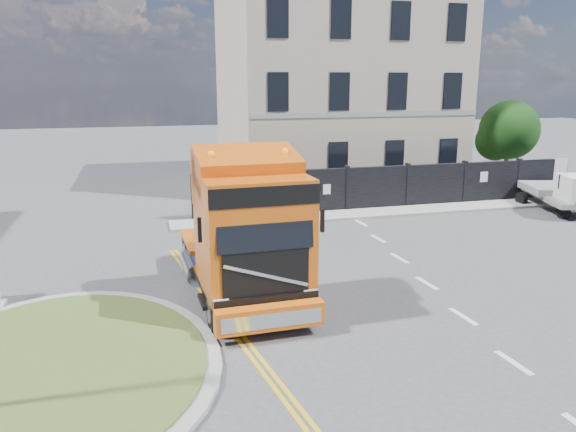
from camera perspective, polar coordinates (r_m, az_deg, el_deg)
name	(u,v)px	position (r m, az deg, el deg)	size (l,w,h in m)	color
ground	(328,288)	(16.40, 4.10, -7.32)	(120.00, 120.00, 0.00)	#424244
traffic_island	(56,367)	(12.96, -22.48, -14.01)	(6.80, 6.80, 0.17)	gray
hoarding_fence	(398,187)	(26.63, 11.12, 2.91)	(18.80, 0.25, 2.00)	black
georgian_building	(334,81)	(32.87, 4.72, 13.50)	(12.30, 10.30, 12.80)	#B8A892
tree	(506,133)	(33.05, 21.26, 7.89)	(3.20, 3.20, 4.80)	#382619
pavement_far	(395,212)	(25.79, 10.80, 0.44)	(20.00, 1.60, 0.12)	gray
truck	(247,238)	(14.75, -4.19, -2.22)	(2.75, 6.92, 4.11)	black
flatbed_pickup	(573,193)	(27.83, 26.97, 2.11)	(2.92, 4.79, 1.84)	slate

